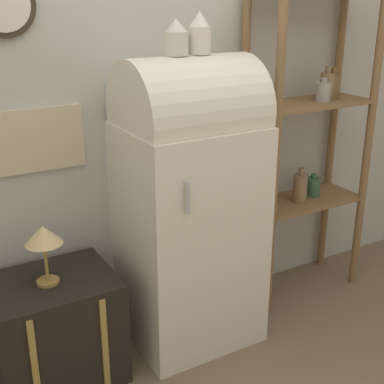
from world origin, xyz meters
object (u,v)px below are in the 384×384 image
Objects in this scene: vase_left at (176,38)px; desk_lamp at (44,238)px; suitcase_trunk at (55,329)px; vase_center at (199,34)px; refrigerator at (189,201)px.

vase_left reaches higher than desk_lamp.
vase_left is at bearing 1.29° from desk_lamp.
suitcase_trunk is 0.52m from desk_lamp.
suitcase_trunk is at bearing -179.93° from vase_left.
vase_left reaches higher than suitcase_trunk.
suitcase_trunk is 3.56× the size of vase_left.
vase_center is 1.24m from desk_lamp.
refrigerator is 9.23× the size of vase_left.
refrigerator is at bearing -172.86° from vase_center.
desk_lamp is at bearing -131.63° from suitcase_trunk.
refrigerator is 0.79m from desk_lamp.
desk_lamp is (-0.79, -0.01, -0.03)m from refrigerator.
desk_lamp is at bearing -178.71° from vase_left.
vase_left is at bearing 170.13° from refrigerator.
suitcase_trunk is 1.57m from vase_left.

